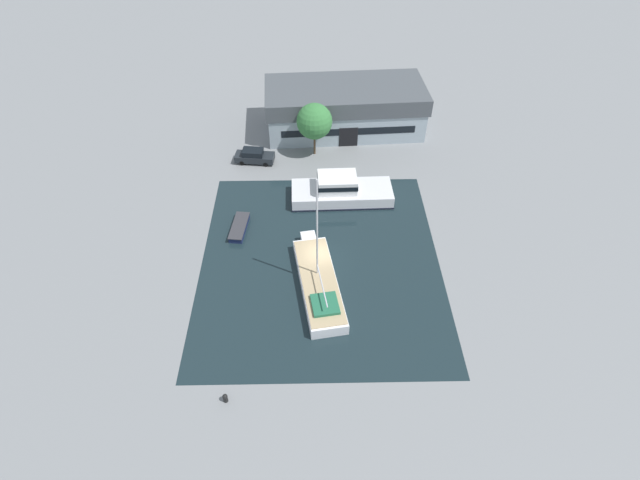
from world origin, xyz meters
The scene contains 9 objects.
ground_plane centered at (0.00, 0.00, 0.00)m, with size 440.00×440.00×0.00m, color gray.
water_canal centered at (0.00, 0.00, 0.00)m, with size 22.84×26.28×0.01m, color #19282D.
warehouse_building centered at (3.58, 24.70, 2.91)m, with size 20.67×10.37×5.75m.
quay_tree_near_building centered at (-0.37, 18.59, 4.49)m, with size 4.23×4.23×6.62m.
parked_car centered at (-7.63, 16.93, 0.85)m, with size 4.83×2.31×1.70m.
sailboat_moored centered at (-0.22, -3.28, 0.67)m, with size 4.89×12.39×11.72m.
motor_cruiser centered at (2.38, 9.62, 1.10)m, with size 11.16×4.52×3.08m.
small_dinghy centered at (-8.25, 4.69, 0.33)m, with size 1.90×4.40×0.65m.
mooring_bollard centered at (-7.37, -14.49, 0.44)m, with size 0.39×0.39×0.84m.
Camera 1 is at (-0.62, -33.53, 34.58)m, focal length 28.00 mm.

